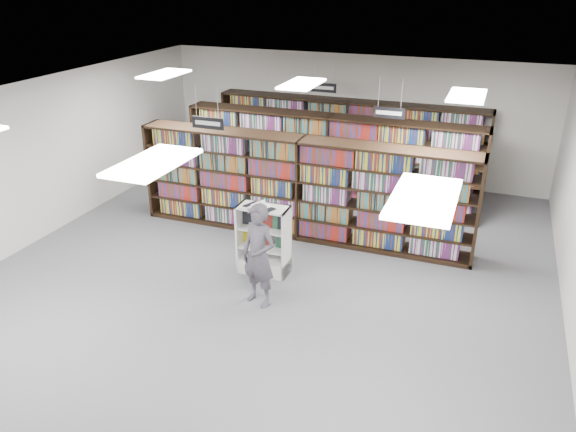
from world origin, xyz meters
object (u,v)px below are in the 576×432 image
(open_book, at_px, (259,206))
(bookshelf_row_near, at_px, (301,188))
(endcap_display, at_px, (265,249))
(shopper, at_px, (259,256))

(open_book, bearing_deg, bookshelf_row_near, 106.80)
(endcap_display, bearing_deg, bookshelf_row_near, 85.79)
(open_book, bearing_deg, shopper, -45.15)
(endcap_display, distance_m, shopper, 1.17)
(endcap_display, relative_size, open_book, 2.11)
(endcap_display, xyz_separation_m, open_book, (-0.06, -0.10, 0.88))
(shopper, bearing_deg, endcap_display, 125.36)
(endcap_display, height_order, shopper, shopper)
(bookshelf_row_near, bearing_deg, open_book, -95.09)
(bookshelf_row_near, height_order, shopper, bookshelf_row_near)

